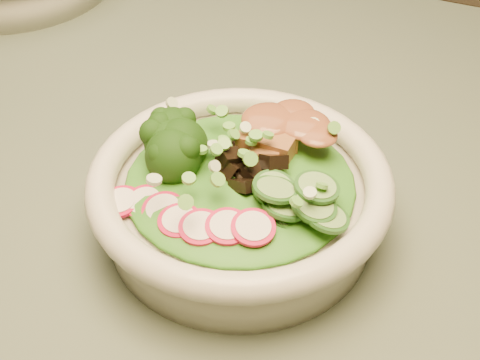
% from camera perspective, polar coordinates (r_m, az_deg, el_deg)
% --- Properties ---
extents(dining_table, '(1.20, 0.80, 0.75)m').
position_cam_1_polar(dining_table, '(0.69, 0.09, -5.67)').
color(dining_table, black).
rests_on(dining_table, ground).
extents(salad_bowl, '(0.24, 0.24, 0.06)m').
position_cam_1_polar(salad_bowl, '(0.53, 0.00, -1.49)').
color(salad_bowl, beige).
rests_on(salad_bowl, dining_table).
extents(lettuce_bed, '(0.18, 0.18, 0.02)m').
position_cam_1_polar(lettuce_bed, '(0.51, 0.00, 0.08)').
color(lettuce_bed, '#1B5F14').
rests_on(lettuce_bed, salad_bowl).
extents(broccoli_florets, '(0.07, 0.07, 0.04)m').
position_cam_1_polar(broccoli_florets, '(0.53, -4.85, 3.42)').
color(broccoli_florets, black).
rests_on(broccoli_florets, salad_bowl).
extents(radish_slices, '(0.10, 0.04, 0.02)m').
position_cam_1_polar(radish_slices, '(0.48, -4.02, -3.45)').
color(radish_slices, '#B90E38').
rests_on(radish_slices, salad_bowl).
extents(cucumber_slices, '(0.07, 0.07, 0.03)m').
position_cam_1_polar(cucumber_slices, '(0.48, 5.32, -1.83)').
color(cucumber_slices, '#7BB162').
rests_on(cucumber_slices, salad_bowl).
extents(mushroom_heap, '(0.07, 0.07, 0.04)m').
position_cam_1_polar(mushroom_heap, '(0.51, 0.73, 1.68)').
color(mushroom_heap, black).
rests_on(mushroom_heap, salad_bowl).
extents(tofu_cubes, '(0.08, 0.06, 0.03)m').
position_cam_1_polar(tofu_cubes, '(0.54, 3.70, 3.87)').
color(tofu_cubes, brown).
rests_on(tofu_cubes, salad_bowl).
extents(peanut_sauce, '(0.06, 0.05, 0.01)m').
position_cam_1_polar(peanut_sauce, '(0.54, 3.75, 4.85)').
color(peanut_sauce, brown).
rests_on(peanut_sauce, tofu_cubes).
extents(scallion_garnish, '(0.17, 0.17, 0.02)m').
position_cam_1_polar(scallion_garnish, '(0.50, 0.00, 1.84)').
color(scallion_garnish, '#61AB3C').
rests_on(scallion_garnish, salad_bowl).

